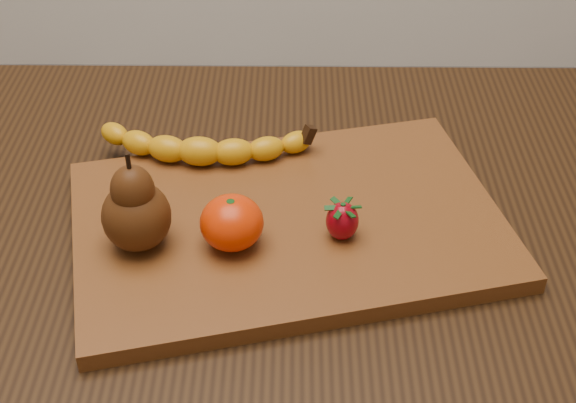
# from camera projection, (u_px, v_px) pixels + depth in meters

# --- Properties ---
(table) EXTENTS (1.00, 0.70, 0.76)m
(table) POSITION_uv_depth(u_px,v_px,m) (237.00, 285.00, 0.94)
(table) COLOR black
(table) RESTS_ON ground
(cutting_board) EXTENTS (0.51, 0.40, 0.02)m
(cutting_board) POSITION_uv_depth(u_px,v_px,m) (288.00, 223.00, 0.86)
(cutting_board) COLOR brown
(cutting_board) RESTS_ON table
(banana) EXTENTS (0.22, 0.07, 0.03)m
(banana) POSITION_uv_depth(u_px,v_px,m) (200.00, 151.00, 0.92)
(banana) COLOR #E39E0A
(banana) RESTS_ON cutting_board
(pear) EXTENTS (0.08, 0.08, 0.11)m
(pear) POSITION_uv_depth(u_px,v_px,m) (134.00, 201.00, 0.79)
(pear) COLOR #47230B
(pear) RESTS_ON cutting_board
(mandarin) EXTENTS (0.08, 0.08, 0.05)m
(mandarin) POSITION_uv_depth(u_px,v_px,m) (232.00, 223.00, 0.80)
(mandarin) COLOR red
(mandarin) RESTS_ON cutting_board
(strawberry) EXTENTS (0.04, 0.04, 0.04)m
(strawberry) POSITION_uv_depth(u_px,v_px,m) (342.00, 220.00, 0.82)
(strawberry) COLOR maroon
(strawberry) RESTS_ON cutting_board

